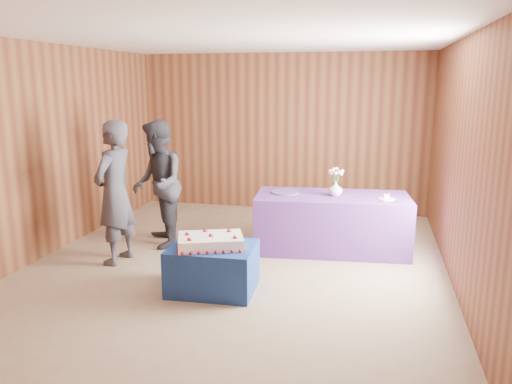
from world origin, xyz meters
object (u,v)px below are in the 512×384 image
(sheet_cake, at_px, (211,241))
(cake_table, at_px, (213,268))
(serving_table, at_px, (332,223))
(vase, at_px, (336,189))
(guest_left, at_px, (115,193))
(guest_right, at_px, (158,184))

(sheet_cake, bearing_deg, cake_table, 57.27)
(serving_table, distance_m, vase, 0.47)
(guest_left, bearing_deg, sheet_cake, 73.09)
(serving_table, height_order, guest_right, guest_right)
(sheet_cake, height_order, guest_right, guest_right)
(vase, relative_size, guest_right, 0.11)
(vase, bearing_deg, sheet_cake, -125.06)
(sheet_cake, xyz_separation_m, guest_right, (-1.19, 1.32, 0.30))
(guest_right, bearing_deg, vase, 68.92)
(guest_left, bearing_deg, vase, 118.16)
(vase, distance_m, guest_left, 2.81)
(cake_table, relative_size, vase, 4.80)
(cake_table, height_order, sheet_cake, sheet_cake)
(serving_table, relative_size, guest_right, 1.16)
(serving_table, relative_size, sheet_cake, 2.43)
(guest_right, bearing_deg, sheet_cake, 12.59)
(serving_table, bearing_deg, guest_left, -162.85)
(serving_table, xyz_separation_m, sheet_cake, (-1.13, -1.68, 0.19))
(serving_table, bearing_deg, vase, -29.80)
(cake_table, distance_m, guest_right, 1.86)
(cake_table, bearing_deg, sheet_cake, -104.86)
(sheet_cake, distance_m, vase, 2.05)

